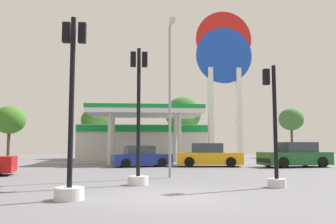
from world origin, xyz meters
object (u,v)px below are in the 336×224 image
(car_1, at_px, (209,156))
(tree_2, at_px, (183,114))
(traffic_signal_0, at_px, (71,139))
(corner_streetlamp, at_px, (170,85))
(traffic_signal_2, at_px, (275,146))
(tree_1, at_px, (97,120))
(tree_3, at_px, (291,120))
(car_0, at_px, (141,157))
(car_3, at_px, (295,156))
(tree_0, at_px, (9,120))
(traffic_signal_1, at_px, (138,137))
(station_pole_sign, at_px, (224,65))

(car_1, height_order, tree_2, tree_2)
(traffic_signal_0, height_order, corner_streetlamp, corner_streetlamp)
(traffic_signal_2, height_order, tree_1, tree_1)
(tree_2, xyz_separation_m, tree_3, (13.19, 1.31, -0.48))
(tree_3, bearing_deg, tree_2, -174.33)
(traffic_signal_0, relative_size, traffic_signal_2, 1.17)
(car_1, bearing_deg, tree_2, 89.72)
(traffic_signal_0, bearing_deg, car_0, 82.16)
(tree_1, bearing_deg, car_3, -48.00)
(car_0, xyz_separation_m, traffic_signal_0, (-1.99, -14.47, 0.98))
(car_1, xyz_separation_m, traffic_signal_0, (-6.68, -14.47, 0.90))
(car_1, distance_m, traffic_signal_0, 15.96)
(traffic_signal_2, bearing_deg, tree_0, 124.64)
(traffic_signal_1, height_order, traffic_signal_2, traffic_signal_1)
(station_pole_sign, xyz_separation_m, car_3, (3.37, -5.55, -7.42))
(car_0, xyz_separation_m, car_3, (10.26, -1.22, 0.11))
(tree_0, distance_m, corner_streetlamp, 27.80)
(station_pole_sign, xyz_separation_m, traffic_signal_0, (-8.88, -18.80, -6.54))
(tree_1, height_order, tree_2, tree_2)
(car_3, height_order, traffic_signal_1, traffic_signal_1)
(station_pole_sign, height_order, traffic_signal_2, station_pole_sign)
(station_pole_sign, distance_m, tree_1, 16.67)
(traffic_signal_0, distance_m, tree_0, 31.74)
(traffic_signal_0, relative_size, tree_0, 0.89)
(car_0, xyz_separation_m, tree_0, (-14.03, 14.78, 3.49))
(traffic_signal_1, relative_size, tree_1, 0.90)
(tree_1, distance_m, tree_3, 22.79)
(corner_streetlamp, bearing_deg, tree_0, 123.35)
(car_3, height_order, traffic_signal_2, traffic_signal_2)
(tree_2, bearing_deg, station_pole_sign, -78.97)
(traffic_signal_2, relative_size, tree_1, 0.76)
(tree_1, bearing_deg, car_1, -58.52)
(tree_1, relative_size, tree_2, 0.83)
(traffic_signal_1, bearing_deg, tree_0, 118.23)
(car_1, height_order, tree_3, tree_3)
(tree_0, xyz_separation_m, tree_1, (9.21, 0.74, 0.08))
(station_pole_sign, relative_size, traffic_signal_2, 2.96)
(car_0, distance_m, tree_2, 16.53)
(traffic_signal_1, distance_m, tree_1, 27.06)
(car_3, bearing_deg, car_1, 167.70)
(tree_3, xyz_separation_m, corner_streetlamp, (-16.70, -24.97, -0.30))
(car_0, distance_m, traffic_signal_0, 14.64)
(car_3, xyz_separation_m, traffic_signal_0, (-12.25, -13.25, 0.87))
(traffic_signal_0, relative_size, tree_2, 0.73)
(car_0, relative_size, corner_streetlamp, 0.60)
(tree_1, bearing_deg, traffic_signal_2, -71.23)
(traffic_signal_1, relative_size, tree_3, 0.88)
(station_pole_sign, height_order, tree_2, station_pole_sign)
(station_pole_sign, bearing_deg, traffic_signal_2, -97.91)
(traffic_signal_0, distance_m, tree_2, 30.64)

